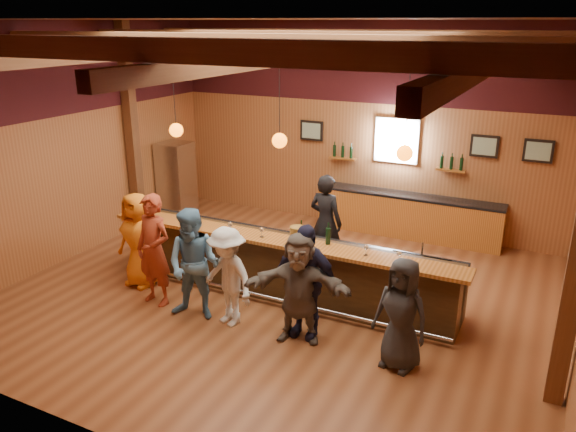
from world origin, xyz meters
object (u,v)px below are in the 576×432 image
(back_bar_cabinet, at_px, (407,216))
(customer_orange, at_px, (138,240))
(customer_denim, at_px, (194,265))
(customer_navy, at_px, (305,281))
(bottle_a, at_px, (301,232))
(customer_dark, at_px, (401,314))
(customer_brown, at_px, (299,288))
(bartender, at_px, (326,222))
(customer_white, at_px, (228,277))
(ice_bucket, at_px, (297,235))
(customer_redvest, at_px, (154,250))
(bar_counter, at_px, (285,264))
(stainless_fridge, at_px, (176,180))

(back_bar_cabinet, distance_m, customer_orange, 5.75)
(customer_denim, distance_m, customer_navy, 1.79)
(bottle_a, bearing_deg, customer_dark, -29.46)
(customer_navy, bearing_deg, customer_brown, -98.35)
(customer_orange, distance_m, bartender, 3.41)
(back_bar_cabinet, height_order, customer_white, customer_white)
(customer_brown, height_order, ice_bucket, customer_brown)
(customer_white, bearing_deg, customer_navy, 30.04)
(ice_bucket, bearing_deg, customer_orange, -168.73)
(back_bar_cabinet, relative_size, ice_bucket, 15.01)
(back_bar_cabinet, height_order, customer_redvest, customer_redvest)
(bar_counter, distance_m, stainless_fridge, 4.81)
(bar_counter, relative_size, customer_redvest, 3.34)
(back_bar_cabinet, height_order, stainless_fridge, stainless_fridge)
(customer_brown, bearing_deg, customer_white, 168.74)
(customer_white, relative_size, customer_navy, 0.90)
(customer_navy, bearing_deg, customer_redvest, -176.97)
(customer_navy, distance_m, customer_brown, 0.17)
(bartender, bearing_deg, customer_brown, 113.57)
(bottle_a, bearing_deg, customer_denim, -135.61)
(bar_counter, bearing_deg, customer_white, -102.58)
(customer_redvest, distance_m, ice_bucket, 2.36)
(back_bar_cabinet, xyz_separation_m, customer_orange, (-3.62, -4.45, 0.38))
(customer_navy, bearing_deg, stainless_fridge, 143.89)
(bar_counter, xyz_separation_m, customer_dark, (2.39, -1.30, 0.27))
(customer_redvest, xyz_separation_m, bottle_a, (2.13, 1.12, 0.30))
(customer_denim, height_order, customer_navy, customer_denim)
(customer_orange, distance_m, ice_bucket, 2.90)
(customer_redvest, relative_size, customer_brown, 1.12)
(stainless_fridge, height_order, customer_navy, stainless_fridge)
(customer_dark, height_order, bartender, bartender)
(customer_navy, xyz_separation_m, customer_brown, (-0.02, -0.16, -0.04))
(bartender, bearing_deg, customer_orange, 47.91)
(customer_denim, height_order, bottle_a, customer_denim)
(bar_counter, distance_m, back_bar_cabinet, 3.76)
(bartender, xyz_separation_m, bottle_a, (0.16, -1.42, 0.32))
(back_bar_cabinet, xyz_separation_m, bottle_a, (-0.80, -3.74, 0.76))
(bar_counter, height_order, customer_navy, customer_navy)
(customer_dark, distance_m, bottle_a, 2.34)
(customer_dark, xyz_separation_m, bottle_a, (-2.00, 1.13, 0.45))
(bar_counter, xyz_separation_m, stainless_fridge, (-4.12, 2.45, 0.38))
(bartender, height_order, bottle_a, bartender)
(bar_counter, height_order, customer_orange, customer_orange)
(customer_dark, bearing_deg, customer_orange, -173.01)
(customer_navy, height_order, customer_dark, customer_navy)
(back_bar_cabinet, relative_size, customer_dark, 2.52)
(back_bar_cabinet, distance_m, customer_navy, 4.72)
(customer_redvest, height_order, bartender, customer_redvest)
(customer_white, relative_size, bartender, 0.86)
(ice_bucket, bearing_deg, stainless_fridge, 148.42)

